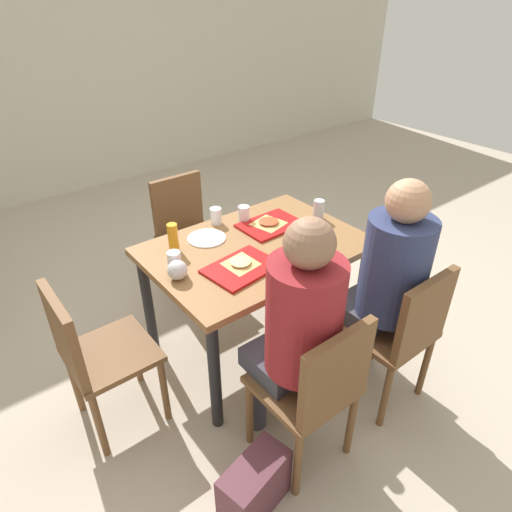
{
  "coord_description": "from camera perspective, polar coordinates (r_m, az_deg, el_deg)",
  "views": [
    {
      "loc": [
        -1.31,
        -1.68,
        1.97
      ],
      "look_at": [
        0.0,
        0.0,
        0.65
      ],
      "focal_mm": 31.03,
      "sensor_mm": 36.0,
      "label": 1
    }
  ],
  "objects": [
    {
      "name": "plastic_cup_b",
      "position": [
        2.23,
        6.24,
        -0.86
      ],
      "size": [
        0.07,
        0.07,
        0.1
      ],
      "primitive_type": "cylinder",
      "color": "white",
      "rests_on": "main_table"
    },
    {
      "name": "foil_bundle",
      "position": [
        2.2,
        -10.11,
        -1.79
      ],
      "size": [
        0.1,
        0.1,
        0.1
      ],
      "primitive_type": "sphere",
      "color": "silver",
      "rests_on": "main_table"
    },
    {
      "name": "condiment_bottle",
      "position": [
        2.42,
        -10.64,
        2.36
      ],
      "size": [
        0.06,
        0.06,
        0.16
      ],
      "primitive_type": "cylinder",
      "color": "orange",
      "rests_on": "main_table"
    },
    {
      "name": "plastic_cup_c",
      "position": [
        2.27,
        -10.49,
        -0.61
      ],
      "size": [
        0.07,
        0.07,
        0.1
      ],
      "primitive_type": "cylinder",
      "color": "white",
      "rests_on": "main_table"
    },
    {
      "name": "paper_plate_center",
      "position": [
        2.55,
        -6.38,
        2.31
      ],
      "size": [
        0.22,
        0.22,
        0.01
      ],
      "primitive_type": "cylinder",
      "color": "white",
      "rests_on": "main_table"
    },
    {
      "name": "plastic_cup_a",
      "position": [
        2.69,
        -5.2,
        5.17
      ],
      "size": [
        0.07,
        0.07,
        0.1
      ],
      "primitive_type": "cylinder",
      "color": "white",
      "rests_on": "main_table"
    },
    {
      "name": "chair_near_right",
      "position": [
        2.35,
        18.27,
        -8.97
      ],
      "size": [
        0.4,
        0.4,
        0.85
      ],
      "color": "brown",
      "rests_on": "ground_plane"
    },
    {
      "name": "ground_plane",
      "position": [
        2.91,
        0.0,
        -11.17
      ],
      "size": [
        10.0,
        10.0,
        0.02
      ],
      "primitive_type": "cube",
      "color": "#B7A893"
    },
    {
      "name": "back_wall",
      "position": [
        5.08,
        -24.87,
        22.69
      ],
      "size": [
        10.0,
        0.1,
        2.8
      ],
      "primitive_type": "cube",
      "color": "beige",
      "rests_on": "ground_plane"
    },
    {
      "name": "plastic_cup_d",
      "position": [
        2.7,
        -1.57,
        5.43
      ],
      "size": [
        0.07,
        0.07,
        0.1
      ],
      "primitive_type": "cylinder",
      "color": "white",
      "rests_on": "main_table"
    },
    {
      "name": "soda_can",
      "position": [
        2.76,
        8.08,
        5.96
      ],
      "size": [
        0.07,
        0.07,
        0.12
      ],
      "primitive_type": "cylinder",
      "color": "#B7BCC6",
      "rests_on": "main_table"
    },
    {
      "name": "handbag",
      "position": [
        2.13,
        -0.17,
        -27.55
      ],
      "size": [
        0.35,
        0.22,
        0.28
      ],
      "primitive_type": "cube",
      "rotation": [
        0.0,
        0.0,
        0.21
      ],
      "color": "#592D38",
      "rests_on": "ground_plane"
    },
    {
      "name": "chair_near_left",
      "position": [
        1.99,
        7.81,
        -16.32
      ],
      "size": [
        0.4,
        0.4,
        0.85
      ],
      "color": "brown",
      "rests_on": "ground_plane"
    },
    {
      "name": "chair_left_end",
      "position": [
        2.26,
        -20.38,
        -11.47
      ],
      "size": [
        0.4,
        0.4,
        0.85
      ],
      "color": "brown",
      "rests_on": "ground_plane"
    },
    {
      "name": "pizza_slice_b",
      "position": [
        2.66,
        1.63,
        4.38
      ],
      "size": [
        0.24,
        0.24,
        0.02
      ],
      "color": "#DBAD60",
      "rests_on": "tray_red_far"
    },
    {
      "name": "person_in_red",
      "position": [
        1.89,
        5.34,
        -8.91
      ],
      "size": [
        0.32,
        0.42,
        1.26
      ],
      "color": "#383842",
      "rests_on": "ground_plane"
    },
    {
      "name": "chair_far_side",
      "position": [
        3.17,
        -8.99,
        3.64
      ],
      "size": [
        0.4,
        0.4,
        0.85
      ],
      "color": "brown",
      "rests_on": "ground_plane"
    },
    {
      "name": "tray_red_far",
      "position": [
        2.67,
        1.87,
        4.05
      ],
      "size": [
        0.36,
        0.27,
        0.02
      ],
      "primitive_type": "cube",
      "rotation": [
        0.0,
        0.0,
        0.02
      ],
      "color": "#B21414",
      "rests_on": "main_table"
    },
    {
      "name": "person_in_brown_jacket",
      "position": [
        2.27,
        16.48,
        -2.52
      ],
      "size": [
        0.32,
        0.42,
        1.26
      ],
      "color": "#383842",
      "rests_on": "ground_plane"
    },
    {
      "name": "main_table",
      "position": [
        2.52,
        0.0,
        -0.38
      ],
      "size": [
        1.19,
        0.84,
        0.73
      ],
      "color": "olive",
      "rests_on": "ground_plane"
    },
    {
      "name": "tray_red_near",
      "position": [
        2.26,
        -1.87,
        -1.52
      ],
      "size": [
        0.39,
        0.3,
        0.02
      ],
      "primitive_type": "cube",
      "rotation": [
        0.0,
        0.0,
        0.12
      ],
      "color": "#B21414",
      "rests_on": "main_table"
    },
    {
      "name": "pizza_slice_a",
      "position": [
        2.27,
        -1.98,
        -0.82
      ],
      "size": [
        0.23,
        0.23,
        0.02
      ],
      "color": "#DBAD60",
      "rests_on": "tray_red_near"
    },
    {
      "name": "paper_plate_near_edge",
      "position": [
        2.42,
        6.7,
        0.66
      ],
      "size": [
        0.22,
        0.22,
        0.01
      ],
      "primitive_type": "cylinder",
      "color": "white",
      "rests_on": "main_table"
    }
  ]
}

